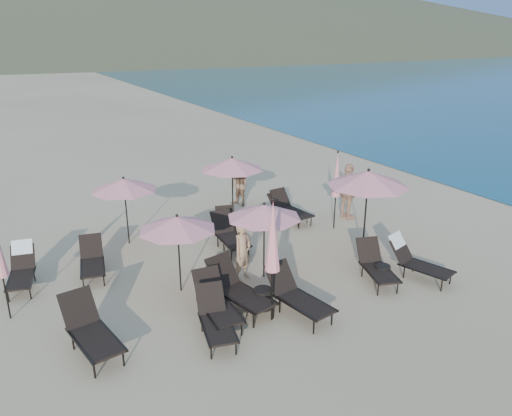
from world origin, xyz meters
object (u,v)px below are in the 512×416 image
lounger_0 (90,330)px  beachgoer_a (243,251)px  lounger_2 (216,302)px  umbrella_closed_0 (273,237)px  side_table_0 (263,298)px  lounger_7 (92,260)px  umbrella_open_0 (177,223)px  lounger_6 (21,268)px  umbrella_open_1 (264,211)px  umbrella_open_2 (368,179)px  umbrella_closed_1 (337,175)px  lounger_4 (376,265)px  lounger_3 (297,295)px  lounger_12 (238,288)px  beachgoer_c (348,192)px  lounger_1 (215,318)px  lounger_8 (229,234)px  lounger_5 (415,259)px  lounger_10 (290,208)px  umbrella_open_4 (232,164)px  beachgoer_b (239,185)px  lounger_11 (287,209)px  lounger_9 (228,227)px  umbrella_open_3 (124,185)px  side_table_1 (382,273)px

lounger_0 → beachgoer_a: (4.05, 1.29, 0.28)m
lounger_2 → umbrella_closed_0: 1.96m
side_table_0 → lounger_7: bearing=130.7°
beachgoer_a → umbrella_closed_0: bearing=-122.5°
umbrella_open_0 → lounger_6: bearing=147.1°
umbrella_open_1 → umbrella_open_2: size_ratio=0.82×
lounger_7 → umbrella_closed_1: 7.66m
lounger_2 → lounger_4: lounger_2 is taller
lounger_3 → lounger_12: (-1.04, 0.86, 0.02)m
lounger_0 → beachgoer_c: (9.18, 3.48, 0.47)m
umbrella_open_1 → umbrella_open_2: (3.29, -0.01, 0.39)m
lounger_1 → lounger_8: size_ratio=0.98×
lounger_2 → lounger_5: 5.39m
lounger_1 → umbrella_open_0: 2.57m
lounger_10 → lounger_7: bearing=-179.4°
lounger_12 → umbrella_open_4: (2.36, 5.05, 1.49)m
umbrella_closed_0 → umbrella_closed_1: bearing=39.3°
umbrella_open_1 → lounger_4: bearing=-33.0°
beachgoer_b → lounger_5: bearing=-7.3°
lounger_1 → lounger_3: lounger_3 is taller
lounger_2 → lounger_6: 5.23m
umbrella_open_1 → umbrella_open_4: 4.14m
lounger_10 → lounger_11: (-0.07, 0.10, -0.05)m
lounger_5 → lounger_8: (-3.43, 3.92, -0.05)m
lounger_3 → beachgoer_b: bearing=63.1°
lounger_2 → lounger_7: bearing=122.7°
lounger_9 → lounger_12: 3.95m
umbrella_open_0 → umbrella_open_2: size_ratio=0.81×
lounger_4 → umbrella_open_0: umbrella_open_0 is taller
beachgoer_a → lounger_3: bearing=-105.2°
umbrella_open_4 → side_table_0: umbrella_open_4 is taller
lounger_9 → lounger_0: bearing=-125.5°
umbrella_open_3 → beachgoer_a: bearing=-62.1°
lounger_3 → beachgoer_a: size_ratio=1.20×
lounger_12 → umbrella_closed_1: size_ratio=0.76×
lounger_10 → beachgoer_b: 2.37m
umbrella_open_2 → beachgoer_a: bearing=177.4°
umbrella_open_3 → umbrella_closed_1: 6.46m
lounger_0 → lounger_12: (3.30, 0.07, 0.01)m
lounger_8 → umbrella_closed_0: size_ratio=0.60×
lounger_3 → lounger_5: (3.66, 0.03, 0.03)m
umbrella_open_1 → side_table_1: bearing=-32.8°
lounger_4 → umbrella_open_4: size_ratio=0.76×
lounger_8 → umbrella_closed_1: bearing=0.1°
umbrella_closed_1 → beachgoer_a: size_ratio=1.67×
lounger_12 → umbrella_closed_0: size_ratio=0.68×
lounger_4 → lounger_10: lounger_10 is taller
umbrella_closed_1 → beachgoer_c: bearing=29.4°
lounger_2 → beachgoer_a: size_ratio=1.12×
lounger_4 → umbrella_open_2: size_ratio=0.69×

